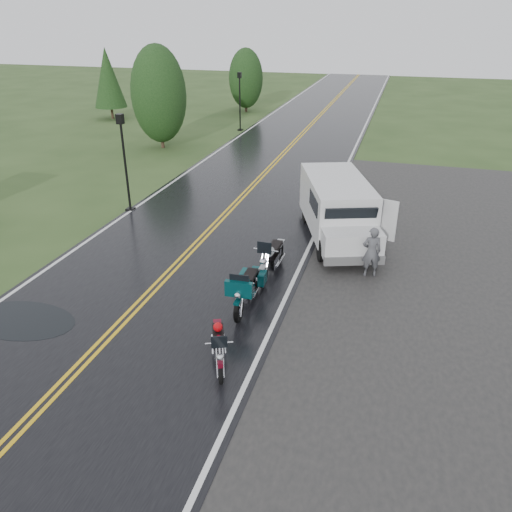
# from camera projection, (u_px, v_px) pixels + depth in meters

# --- Properties ---
(ground) EXTENTS (120.00, 120.00, 0.00)m
(ground) POSITION_uv_depth(u_px,v_px,m) (138.00, 307.00, 13.69)
(ground) COLOR #2D471E
(ground) RESTS_ON ground
(road) EXTENTS (8.00, 100.00, 0.04)m
(road) POSITION_uv_depth(u_px,v_px,m) (246.00, 193.00, 22.31)
(road) COLOR black
(road) RESTS_ON ground
(motorcycle_red) EXTENTS (1.36, 2.01, 1.12)m
(motorcycle_red) POSITION_uv_depth(u_px,v_px,m) (220.00, 363.00, 10.59)
(motorcycle_red) COLOR #540917
(motorcycle_red) RESTS_ON ground
(motorcycle_teal) EXTENTS (0.90, 2.26, 1.32)m
(motorcycle_teal) POSITION_uv_depth(u_px,v_px,m) (238.00, 302.00, 12.67)
(motorcycle_teal) COLOR #043436
(motorcycle_teal) RESTS_ON ground
(motorcycle_silver) EXTENTS (0.91, 2.33, 1.37)m
(motorcycle_silver) POSITION_uv_depth(u_px,v_px,m) (263.00, 268.00, 14.30)
(motorcycle_silver) COLOR #989B9F
(motorcycle_silver) RESTS_ON ground
(van_white) EXTENTS (3.76, 5.82, 2.14)m
(van_white) POSITION_uv_depth(u_px,v_px,m) (324.00, 231.00, 15.73)
(van_white) COLOR silver
(van_white) RESTS_ON ground
(person_at_van) EXTENTS (0.66, 0.52, 1.58)m
(person_at_van) POSITION_uv_depth(u_px,v_px,m) (371.00, 253.00, 14.96)
(person_at_van) COLOR #4A4A4F
(person_at_van) RESTS_ON ground
(lamp_post_near_left) EXTENTS (0.33, 0.33, 3.90)m
(lamp_post_near_left) POSITION_uv_depth(u_px,v_px,m) (125.00, 164.00, 19.55)
(lamp_post_near_left) COLOR black
(lamp_post_near_left) RESTS_ON ground
(lamp_post_far_left) EXTENTS (0.33, 0.33, 3.84)m
(lamp_post_far_left) POSITION_uv_depth(u_px,v_px,m) (240.00, 102.00, 33.48)
(lamp_post_far_left) COLOR black
(lamp_post_far_left) RESTS_ON ground
(tree_left_mid) EXTENTS (3.18, 3.18, 4.97)m
(tree_left_mid) POSITION_uv_depth(u_px,v_px,m) (160.00, 105.00, 28.84)
(tree_left_mid) COLOR #1E3D19
(tree_left_mid) RESTS_ON ground
(tree_left_far) EXTENTS (2.72, 2.72, 4.18)m
(tree_left_far) POSITION_uv_depth(u_px,v_px,m) (246.00, 85.00, 40.01)
(tree_left_far) COLOR #1E3D19
(tree_left_far) RESTS_ON ground
(pine_left_far) EXTENTS (2.39, 2.39, 4.97)m
(pine_left_far) POSITION_uv_depth(u_px,v_px,m) (109.00, 85.00, 37.07)
(pine_left_far) COLOR #1E3D19
(pine_left_far) RESTS_ON ground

